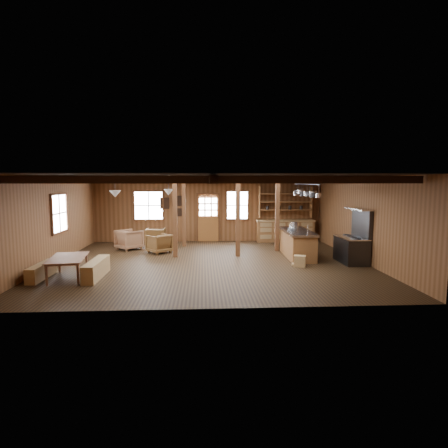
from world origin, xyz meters
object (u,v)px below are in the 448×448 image
(commercial_range, at_px, (353,245))
(dining_table, at_px, (69,268))
(armchair_a, at_px, (159,244))
(armchair_c, at_px, (129,240))
(kitchen_island, at_px, (297,243))
(armchair_b, at_px, (156,237))

(commercial_range, distance_m, dining_table, 8.69)
(armchair_a, bearing_deg, armchair_c, -72.92)
(armchair_c, bearing_deg, kitchen_island, -150.73)
(commercial_range, distance_m, armchair_b, 7.82)
(kitchen_island, distance_m, armchair_a, 5.05)
(commercial_range, distance_m, armchair_a, 6.84)
(armchair_a, distance_m, armchair_b, 1.75)
(armchair_b, bearing_deg, dining_table, 74.29)
(kitchen_island, relative_size, dining_table, 1.54)
(dining_table, xyz_separation_m, armchair_c, (0.79, 4.35, 0.10))
(armchair_c, bearing_deg, armchair_a, -167.20)
(dining_table, relative_size, armchair_b, 2.07)
(armchair_a, bearing_deg, armchair_b, -119.01)
(dining_table, bearing_deg, armchair_a, -38.50)
(armchair_a, xyz_separation_m, armchair_c, (-1.25, 0.80, 0.04))
(armchair_c, bearing_deg, commercial_range, -154.68)
(kitchen_island, height_order, dining_table, kitchen_island)
(armchair_b, bearing_deg, armchair_c, 47.31)
(kitchen_island, xyz_separation_m, dining_table, (-6.98, -2.55, -0.19))
(commercial_range, bearing_deg, kitchen_island, 146.27)
(commercial_range, height_order, armchair_a, commercial_range)
(dining_table, distance_m, armchair_a, 4.09)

